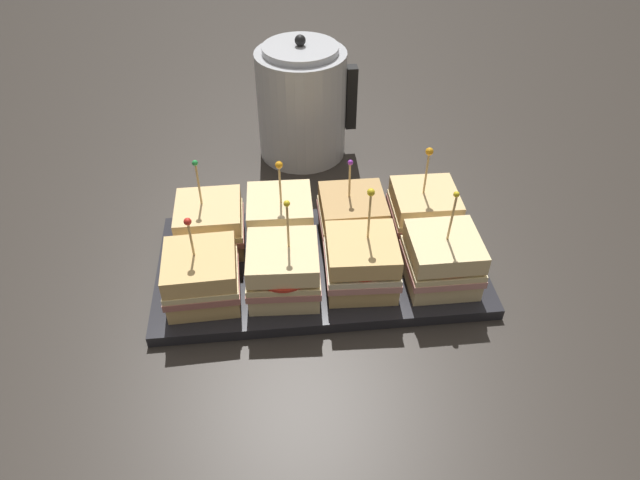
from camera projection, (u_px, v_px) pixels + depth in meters
name	position (u px, v px, depth m)	size (l,w,h in m)	color
ground_plane	(320.00, 269.00, 0.90)	(6.00, 6.00, 0.00)	#2D2823
serving_platter	(320.00, 265.00, 0.89)	(0.50, 0.26, 0.02)	#232328
sandwich_front_far_left	(202.00, 277.00, 0.80)	(0.11, 0.11, 0.14)	tan
sandwich_front_center_left	(283.00, 270.00, 0.81)	(0.11, 0.11, 0.16)	beige
sandwich_front_center_right	(361.00, 263.00, 0.82)	(0.11, 0.11, 0.16)	tan
sandwich_front_far_right	(442.00, 260.00, 0.83)	(0.10, 0.10, 0.16)	beige
sandwich_back_far_left	(210.00, 224.00, 0.89)	(0.11, 0.11, 0.15)	#DBB77A
sandwich_back_center_left	(280.00, 220.00, 0.90)	(0.11, 0.11, 0.15)	beige
sandwich_back_center_right	(352.00, 217.00, 0.91)	(0.10, 0.10, 0.14)	tan
sandwich_back_far_right	(424.00, 211.00, 0.92)	(0.11, 0.11, 0.16)	#DBB77A
kettle_steel	(301.00, 103.00, 1.09)	(0.19, 0.17, 0.24)	#B7BABF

